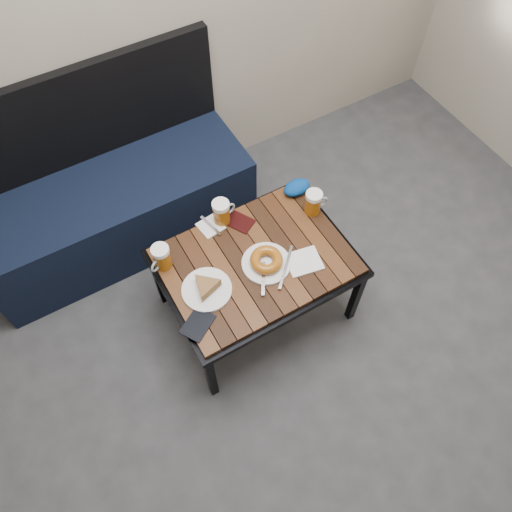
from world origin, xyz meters
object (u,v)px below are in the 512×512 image
bench (115,204)px  passport_navy (198,324)px  passport_burgundy (239,222)px  plate_pie (207,288)px  cafe_table (256,265)px  plate_bagel (266,262)px  knit_pouch (297,187)px  beer_mug_centre (222,212)px  beer_mug_left (161,257)px  beer_mug_right (314,202)px

bench → passport_navy: 0.94m
bench → passport_navy: size_ratio=10.35×
bench → passport_burgundy: bearing=-51.6°
plate_pie → cafe_table: bearing=6.6°
plate_pie → plate_bagel: size_ratio=0.84×
passport_navy → knit_pouch: bearing=86.5°
beer_mug_centre → passport_navy: (-0.33, -0.41, -0.06)m
beer_mug_centre → plate_pie: 0.37m
beer_mug_left → knit_pouch: size_ratio=0.91×
cafe_table → beer_mug_right: bearing=15.5°
beer_mug_left → bench: bearing=-113.4°
bench → knit_pouch: bench is taller
beer_mug_left → plate_pie: (0.11, -0.21, -0.04)m
beer_mug_right → plate_bagel: 0.37m
beer_mug_left → plate_pie: size_ratio=0.58×
cafe_table → knit_pouch: 0.44m
beer_mug_centre → plate_pie: size_ratio=0.60×
beer_mug_centre → beer_mug_left: bearing=-175.6°
knit_pouch → passport_navy: bearing=-151.8°
bench → plate_bagel: 0.95m
cafe_table → plate_pie: size_ratio=3.94×
beer_mug_centre → passport_burgundy: size_ratio=1.02×
beer_mug_right → plate_bagel: (-0.34, -0.15, -0.04)m
plate_bagel → beer_mug_right: bearing=23.4°
plate_bagel → bench: bearing=118.0°
beer_mug_centre → plate_bagel: size_ratio=0.50×
plate_bagel → plate_pie: bearing=176.9°
passport_navy → knit_pouch: (0.72, 0.39, 0.03)m
beer_mug_right → plate_pie: 0.63m
cafe_table → plate_bagel: bearing=-59.9°
beer_mug_centre → plate_bagel: (0.05, -0.31, -0.04)m
bench → plate_pie: size_ratio=6.57×
passport_navy → beer_mug_left: bearing=148.7°
cafe_table → plate_pie: plate_pie is taller
plate_bagel → passport_burgundy: plate_bagel is taller
plate_bagel → passport_burgundy: size_ratio=2.03×
passport_burgundy → beer_mug_centre: bearing=112.9°
beer_mug_right → cafe_table: bearing=-151.9°
cafe_table → bench: bearing=117.9°
passport_navy → passport_burgundy: size_ratio=1.08×
beer_mug_centre → plate_bagel: beer_mug_centre is taller
cafe_table → passport_navy: size_ratio=6.21×
cafe_table → beer_mug_left: (-0.36, 0.18, 0.11)m
beer_mug_centre → passport_burgundy: (0.06, -0.05, -0.06)m
beer_mug_centre → passport_burgundy: 0.10m
knit_pouch → plate_pie: bearing=-156.8°
plate_bagel → passport_navy: plate_bagel is taller
beer_mug_left → knit_pouch: 0.72m
bench → beer_mug_left: size_ratio=11.26×
beer_mug_centre → cafe_table: bearing=-93.5°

